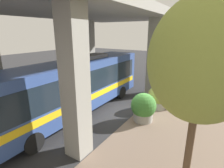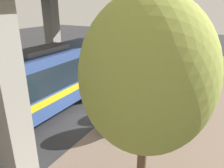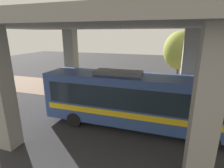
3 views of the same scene
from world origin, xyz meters
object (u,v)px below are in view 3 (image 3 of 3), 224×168
(bus, at_px, (136,99))
(street_tree_near, at_px, (180,51))
(planter_front, at_px, (107,91))
(planter_back, at_px, (130,93))
(planter_extra, at_px, (82,85))
(planter_middle, at_px, (98,87))
(fire_hydrant, at_px, (88,92))

(bus, relative_size, street_tree_near, 1.91)
(bus, xyz_separation_m, street_tree_near, (-7.34, 2.73, 2.48))
(planter_front, relative_size, planter_back, 0.97)
(planter_extra, bearing_deg, planter_back, 79.90)
(planter_extra, bearing_deg, bus, 51.95)
(planter_middle, bearing_deg, planter_back, 72.70)
(bus, relative_size, planter_middle, 7.35)
(bus, relative_size, fire_hydrant, 11.16)
(planter_front, bearing_deg, planter_middle, -124.59)
(fire_hydrant, bearing_deg, planter_front, 93.54)
(planter_extra, bearing_deg, planter_middle, 96.18)
(planter_middle, relative_size, street_tree_near, 0.26)
(planter_front, relative_size, street_tree_near, 0.27)
(planter_front, bearing_deg, bus, 38.64)
(planter_back, height_order, planter_extra, planter_extra)
(planter_middle, distance_m, planter_extra, 1.71)
(bus, height_order, planter_front, bus)
(bus, distance_m, fire_hydrant, 7.09)
(planter_front, bearing_deg, street_tree_near, 115.47)
(planter_back, distance_m, planter_extra, 5.42)
(fire_hydrant, bearing_deg, bus, 52.17)
(planter_back, height_order, street_tree_near, street_tree_near)
(planter_front, height_order, planter_extra, planter_extra)
(fire_hydrant, xyz_separation_m, planter_back, (0.07, 4.26, 0.34))
(bus, height_order, planter_middle, bus)
(planter_back, bearing_deg, fire_hydrant, -90.97)
(planter_front, distance_m, planter_back, 2.29)
(planter_middle, bearing_deg, street_tree_near, 104.94)
(fire_hydrant, xyz_separation_m, planter_middle, (-1.06, 0.62, 0.26))
(bus, height_order, planter_extra, bus)
(fire_hydrant, height_order, planter_back, planter_back)
(planter_front, distance_m, street_tree_near, 7.81)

